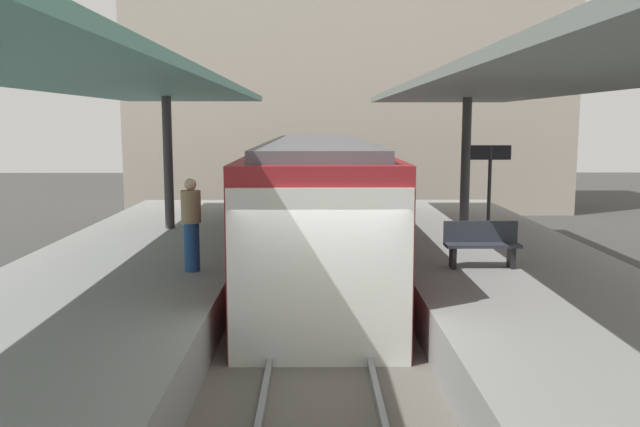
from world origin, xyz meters
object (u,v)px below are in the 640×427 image
(platform_sign, at_px, (490,172))
(passenger_near_bench, at_px, (191,223))
(platform_bench, at_px, (482,243))
(commuter_train, at_px, (318,208))

(platform_sign, height_order, passenger_near_bench, platform_sign)
(platform_bench, bearing_deg, passenger_near_bench, -176.89)
(platform_bench, bearing_deg, platform_sign, 72.66)
(commuter_train, distance_m, passenger_near_bench, 4.13)
(commuter_train, bearing_deg, platform_bench, -45.40)
(platform_bench, height_order, platform_sign, platform_sign)
(platform_sign, xyz_separation_m, passenger_near_bench, (-6.14, -2.70, -0.74))
(commuter_train, height_order, passenger_near_bench, commuter_train)
(commuter_train, height_order, platform_sign, commuter_train)
(platform_bench, distance_m, passenger_near_bench, 5.42)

